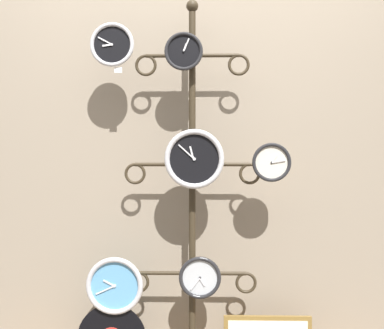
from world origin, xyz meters
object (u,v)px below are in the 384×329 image
Objects in this scene: clock_middle_center at (194,159)px; clock_bottom_left at (115,286)px; clock_bottom_center at (200,277)px; clock_top_left at (112,45)px; clock_top_center at (184,52)px; clock_middle_right at (271,162)px; display_stand at (192,244)px.

clock_bottom_left is (-0.41, 0.02, -0.65)m from clock_middle_center.
clock_bottom_left is at bearing -178.74° from clock_bottom_center.
clock_top_left is 0.37m from clock_top_center.
clock_top_center reaches higher than clock_middle_center.
clock_middle_right is (0.39, 0.00, -0.02)m from clock_middle_center.
display_stand is 0.46m from clock_middle_center.
clock_middle_right is at bearing 0.10° from clock_middle_center.
clock_top_center is 0.72m from clock_middle_right.
display_stand is 6.61× the size of clock_middle_center.
clock_top_left is at bearing -169.11° from display_stand.
clock_bottom_center is at bearing 0.02° from clock_top_center.
clock_middle_right is 0.91× the size of clock_bottom_center.
display_stand is 0.45m from clock_bottom_left.
display_stand is 10.13× the size of clock_top_center.
display_stand is 8.80× the size of clock_top_left.
clock_bottom_center is (0.45, 0.00, -1.19)m from clock_top_left.
display_stand is 9.25× the size of clock_bottom_center.
display_stand is at bearing 12.22° from clock_bottom_left.
clock_middle_center is 1.03× the size of clock_bottom_left.
display_stand reaches higher than clock_bottom_left.
clock_middle_right is at bearing -3.88° from clock_bottom_center.
clock_top_center is at bearing 1.55° from clock_bottom_left.
clock_top_left reaches higher than clock_top_center.
display_stand reaches higher than clock_top_left.
clock_bottom_center is (0.44, 0.01, 0.04)m from clock_bottom_left.
clock_middle_center is at bearing -24.68° from clock_top_center.
display_stand is at bearing 97.22° from clock_middle_center.
clock_middle_right is at bearing -1.07° from clock_bottom_left.
clock_top_left is at bearing -179.60° from clock_top_center.
display_stand is at bearing 165.97° from clock_middle_right.
clock_middle_center is (0.01, -0.10, 0.45)m from display_stand.
display_stand is 6.80× the size of clock_bottom_left.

